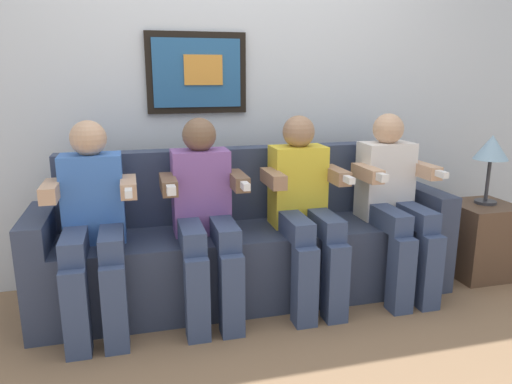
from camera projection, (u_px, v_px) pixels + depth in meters
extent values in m
plane|color=#8C6B4C|center=(263.00, 318.00, 2.70)|extent=(6.36, 6.36, 0.00)
cube|color=silver|center=(232.00, 81.00, 3.11)|extent=(4.89, 0.05, 2.60)
cube|color=black|center=(197.00, 73.00, 3.00)|extent=(0.63, 0.03, 0.50)
cube|color=#26598C|center=(197.00, 73.00, 2.99)|extent=(0.55, 0.02, 0.42)
cube|color=orange|center=(203.00, 70.00, 2.98)|extent=(0.24, 0.02, 0.18)
cube|color=#333D56|center=(250.00, 262.00, 2.92)|extent=(2.21, 0.58, 0.45)
cube|color=#333D56|center=(242.00, 183.00, 3.02)|extent=(2.21, 0.14, 0.45)
cube|color=#333D56|center=(42.00, 268.00, 2.61)|extent=(0.14, 0.58, 0.62)
cube|color=#333D56|center=(420.00, 233.00, 3.19)|extent=(0.14, 0.58, 0.62)
cube|color=#3F72CC|center=(93.00, 198.00, 2.58)|extent=(0.32, 0.20, 0.48)
sphere|color=tan|center=(88.00, 138.00, 2.50)|extent=(0.19, 0.19, 0.19)
cube|color=#38476B|center=(75.00, 243.00, 2.42)|extent=(0.12, 0.40, 0.12)
cube|color=#38476B|center=(112.00, 240.00, 2.46)|extent=(0.12, 0.40, 0.12)
cube|color=#38476B|center=(76.00, 313.00, 2.30)|extent=(0.12, 0.12, 0.45)
cube|color=#38476B|center=(115.00, 308.00, 2.34)|extent=(0.12, 0.12, 0.45)
cube|color=tan|center=(51.00, 191.00, 2.40)|extent=(0.08, 0.28, 0.08)
cube|color=tan|center=(129.00, 187.00, 2.50)|extent=(0.08, 0.28, 0.08)
cube|color=white|center=(129.00, 192.00, 2.35)|extent=(0.04, 0.13, 0.04)
cube|color=#8C59A5|center=(201.00, 192.00, 2.73)|extent=(0.32, 0.20, 0.48)
sphere|color=brown|center=(199.00, 135.00, 2.65)|extent=(0.19, 0.19, 0.19)
cube|color=#38476B|center=(190.00, 234.00, 2.56)|extent=(0.12, 0.40, 0.12)
cube|color=#38476B|center=(223.00, 231.00, 2.61)|extent=(0.12, 0.40, 0.12)
cube|color=#38476B|center=(197.00, 299.00, 2.44)|extent=(0.12, 0.12, 0.45)
cube|color=#38476B|center=(232.00, 295.00, 2.49)|extent=(0.12, 0.12, 0.45)
cube|color=brown|center=(168.00, 184.00, 2.55)|extent=(0.08, 0.28, 0.08)
cube|color=brown|center=(238.00, 180.00, 2.64)|extent=(0.08, 0.28, 0.08)
cube|color=white|center=(244.00, 185.00, 2.49)|extent=(0.04, 0.13, 0.04)
cube|color=white|center=(171.00, 189.00, 2.40)|extent=(0.04, 0.10, 0.04)
cube|color=yellow|center=(297.00, 186.00, 2.87)|extent=(0.32, 0.20, 0.48)
sphere|color=#9E7556|center=(299.00, 132.00, 2.79)|extent=(0.19, 0.19, 0.19)
cube|color=#38476B|center=(294.00, 225.00, 2.71)|extent=(0.12, 0.40, 0.12)
cube|color=#38476B|center=(323.00, 223.00, 2.75)|extent=(0.12, 0.40, 0.12)
cube|color=#38476B|center=(305.00, 286.00, 2.59)|extent=(0.12, 0.12, 0.45)
cube|color=#38476B|center=(335.00, 282.00, 2.63)|extent=(0.12, 0.12, 0.45)
cube|color=#9E7556|center=(273.00, 178.00, 2.69)|extent=(0.08, 0.28, 0.08)
cube|color=#9E7556|center=(335.00, 175.00, 2.79)|extent=(0.08, 0.28, 0.08)
cube|color=white|center=(347.00, 179.00, 2.63)|extent=(0.04, 0.13, 0.04)
cube|color=white|center=(385.00, 180.00, 3.02)|extent=(0.32, 0.20, 0.48)
sphere|color=tan|center=(388.00, 129.00, 2.94)|extent=(0.19, 0.19, 0.19)
cube|color=#38476B|center=(386.00, 217.00, 2.85)|extent=(0.12, 0.40, 0.12)
cube|color=#38476B|center=(413.00, 215.00, 2.89)|extent=(0.12, 0.40, 0.12)
cube|color=#38476B|center=(401.00, 275.00, 2.73)|extent=(0.12, 0.12, 0.45)
cube|color=#38476B|center=(428.00, 272.00, 2.78)|extent=(0.12, 0.12, 0.45)
cube|color=tan|center=(367.00, 173.00, 2.84)|extent=(0.08, 0.28, 0.08)
cube|color=tan|center=(423.00, 170.00, 2.93)|extent=(0.08, 0.28, 0.08)
cube|color=white|center=(439.00, 173.00, 2.78)|extent=(0.04, 0.13, 0.04)
cube|color=white|center=(381.00, 177.00, 2.69)|extent=(0.04, 0.10, 0.04)
cube|color=brown|center=(480.00, 239.00, 3.24)|extent=(0.40, 0.40, 0.50)
cylinder|color=#333338|center=(485.00, 202.00, 3.20)|extent=(0.14, 0.14, 0.02)
cylinder|color=#333338|center=(488.00, 180.00, 3.16)|extent=(0.02, 0.02, 0.28)
cone|color=#8CB2CC|center=(492.00, 147.00, 3.11)|extent=(0.22, 0.22, 0.16)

